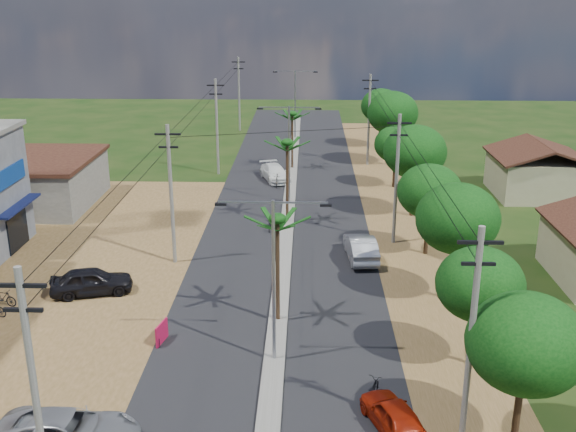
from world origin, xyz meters
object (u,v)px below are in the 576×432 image
object	(u,v)px
car_white_far	(275,173)
car_parked_dark	(92,282)
car_red_near	(394,416)
moto_rider_east	(372,391)
car_silver_mid	(361,248)
roadside_sign	(162,333)

from	to	relation	value
car_white_far	car_parked_dark	distance (m)	26.43
car_red_near	moto_rider_east	size ratio (longest dim) A/B	2.31
car_red_near	car_parked_dark	world-z (taller)	car_parked_dark
car_red_near	car_white_far	distance (m)	37.52
car_red_near	car_white_far	size ratio (longest dim) A/B	0.81
car_silver_mid	car_red_near	bearing A→B (deg)	84.80
roadside_sign	moto_rider_east	bearing A→B (deg)	-12.73
car_white_far	car_red_near	bearing A→B (deg)	-98.51
car_parked_dark	moto_rider_east	world-z (taller)	car_parked_dark
moto_rider_east	car_silver_mid	bearing A→B (deg)	-68.64
car_red_near	roadside_sign	world-z (taller)	car_red_near
car_red_near	moto_rider_east	xyz separation A→B (m)	(-0.68, 2.08, -0.22)
car_red_near	roadside_sign	distance (m)	12.62
moto_rider_east	car_white_far	bearing A→B (deg)	-56.71
car_silver_mid	car_white_far	xyz separation A→B (m)	(-6.50, 18.96, -0.10)
car_silver_mid	roadside_sign	xyz separation A→B (m)	(-10.67, -11.27, -0.26)
car_white_far	roadside_sign	xyz separation A→B (m)	(-4.17, -30.22, -0.16)
car_parked_dark	roadside_sign	world-z (taller)	car_parked_dark
car_red_near	car_silver_mid	bearing A→B (deg)	-109.35
car_white_far	roadside_sign	size ratio (longest dim) A/B	3.70
car_red_near	car_silver_mid	world-z (taller)	car_silver_mid
car_red_near	moto_rider_east	bearing A→B (deg)	-91.22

